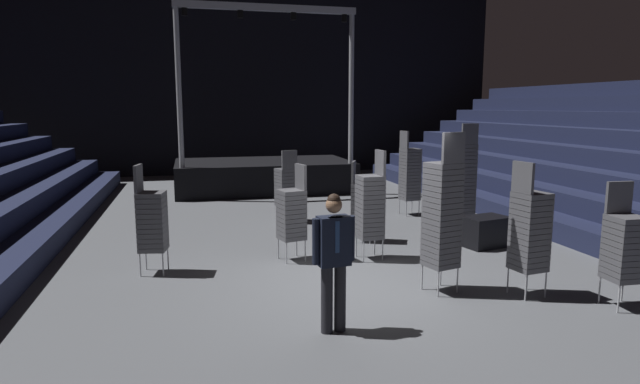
% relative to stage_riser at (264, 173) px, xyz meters
% --- Properties ---
extents(ground_plane, '(22.00, 30.00, 0.10)m').
position_rel_stage_riser_xyz_m(ground_plane, '(0.00, -10.04, -0.65)').
color(ground_plane, '#515459').
extents(arena_end_wall, '(22.00, 0.30, 8.00)m').
position_rel_stage_riser_xyz_m(arena_end_wall, '(0.00, 4.96, 3.40)').
color(arena_end_wall, black).
rests_on(arena_end_wall, ground_plane).
extents(stage_riser, '(5.85, 3.42, 5.89)m').
position_rel_stage_riser_xyz_m(stage_riser, '(0.00, 0.00, 0.00)').
color(stage_riser, black).
rests_on(stage_riser, ground_plane).
extents(man_with_tie, '(0.57, 0.28, 1.79)m').
position_rel_stage_riser_xyz_m(man_with_tie, '(-0.73, -11.82, 0.42)').
color(man_with_tie, black).
rests_on(man_with_tie, ground_plane).
extents(chair_stack_front_left, '(0.53, 0.53, 1.79)m').
position_rel_stage_riser_xyz_m(chair_stack_front_left, '(-0.63, -8.53, 0.30)').
color(chair_stack_front_left, '#B2B5BA').
rests_on(chair_stack_front_left, ground_plane).
extents(chair_stack_front_right, '(0.51, 0.51, 1.88)m').
position_rel_stage_riser_xyz_m(chair_stack_front_right, '(-3.10, -8.74, 0.34)').
color(chair_stack_front_right, '#B2B5BA').
rests_on(chair_stack_front_right, ground_plane).
extents(chair_stack_mid_left, '(0.48, 0.48, 2.48)m').
position_rel_stage_riser_xyz_m(chair_stack_mid_left, '(3.60, -7.15, 0.64)').
color(chair_stack_mid_left, '#B2B5BA').
rests_on(chair_stack_mid_left, ground_plane).
extents(chair_stack_mid_right, '(0.48, 0.48, 2.22)m').
position_rel_stage_riser_xyz_m(chair_stack_mid_right, '(3.17, -5.10, 0.51)').
color(chair_stack_mid_right, '#B2B5BA').
rests_on(chair_stack_mid_right, ground_plane).
extents(chair_stack_mid_centre, '(0.54, 0.54, 2.48)m').
position_rel_stage_riser_xyz_m(chair_stack_mid_centre, '(1.27, -10.76, 0.64)').
color(chair_stack_mid_centre, '#B2B5BA').
rests_on(chair_stack_mid_centre, ground_plane).
extents(chair_stack_rear_left, '(0.50, 0.50, 2.05)m').
position_rel_stage_riser_xyz_m(chair_stack_rear_left, '(2.47, -11.24, 0.43)').
color(chair_stack_rear_left, '#B2B5BA').
rests_on(chair_stack_rear_left, ground_plane).
extents(chair_stack_rear_right, '(0.58, 0.58, 1.71)m').
position_rel_stage_riser_xyz_m(chair_stack_rear_right, '(1.07, -7.49, 0.26)').
color(chair_stack_rear_right, '#B2B5BA').
rests_on(chair_stack_rear_right, ground_plane).
extents(chair_stack_rear_centre, '(0.55, 0.55, 1.79)m').
position_rel_stage_riser_xyz_m(chair_stack_rear_centre, '(-0.14, -5.18, 0.30)').
color(chair_stack_rear_centre, '#B2B5BA').
rests_on(chair_stack_rear_centre, ground_plane).
extents(chair_stack_aisle_left, '(0.46, 0.46, 1.79)m').
position_rel_stage_riser_xyz_m(chair_stack_aisle_left, '(3.48, -11.97, 0.30)').
color(chair_stack_aisle_left, '#B2B5BA').
rests_on(chair_stack_aisle_left, ground_plane).
extents(chair_stack_aisle_right, '(0.47, 0.47, 2.05)m').
position_rel_stage_riser_xyz_m(chair_stack_aisle_right, '(0.80, -8.80, 0.43)').
color(chair_stack_aisle_right, '#B2B5BA').
rests_on(chair_stack_aisle_right, ground_plane).
extents(equipment_road_case, '(1.01, 0.78, 0.62)m').
position_rel_stage_riser_xyz_m(equipment_road_case, '(3.40, -8.50, -0.29)').
color(equipment_road_case, black).
rests_on(equipment_road_case, ground_plane).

